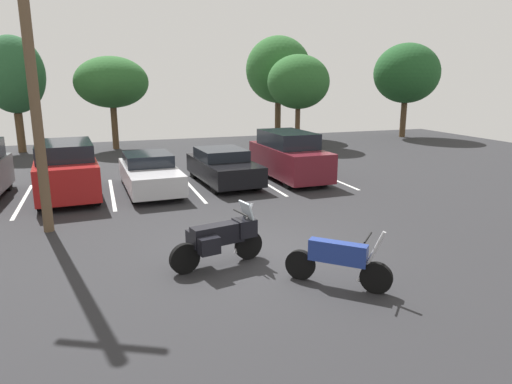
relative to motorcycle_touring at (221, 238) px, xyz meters
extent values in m
cube|color=#262628|center=(1.01, 0.46, -0.68)|extent=(44.00, 44.00, 0.10)
cylinder|color=black|center=(0.69, 0.15, -0.30)|extent=(0.67, 0.26, 0.66)
cylinder|color=black|center=(-0.83, -0.18, -0.30)|extent=(0.67, 0.26, 0.66)
cube|color=black|center=(-0.07, -0.02, 0.10)|extent=(1.22, 0.59, 0.44)
cylinder|color=#B2B2B7|center=(0.57, 0.13, 0.12)|extent=(0.52, 0.18, 1.13)
cylinder|color=black|center=(0.50, 0.11, 0.49)|extent=(0.17, 0.61, 0.04)
cube|color=black|center=(0.59, 0.13, 0.14)|extent=(0.52, 0.51, 0.39)
cube|color=#B2C1CC|center=(0.64, 0.14, 0.53)|extent=(0.25, 0.46, 0.39)
cube|color=black|center=(-0.48, 0.21, 0.00)|extent=(0.48, 0.33, 0.36)
cube|color=black|center=(-0.35, -0.40, 0.00)|extent=(0.48, 0.33, 0.36)
cylinder|color=black|center=(2.46, -2.29, -0.32)|extent=(0.53, 0.52, 0.62)
cylinder|color=black|center=(1.35, -1.24, -0.32)|extent=(0.53, 0.52, 0.62)
cube|color=navy|center=(1.91, -1.77, 0.07)|extent=(1.00, 0.97, 0.42)
cylinder|color=#B2B2B7|center=(2.38, -2.21, 0.08)|extent=(0.41, 0.39, 1.09)
cylinder|color=black|center=(2.32, -2.16, 0.46)|extent=(0.45, 0.47, 0.04)
cube|color=silver|center=(-4.93, 7.62, -0.63)|extent=(0.12, 4.88, 0.01)
cube|color=silver|center=(-2.03, 7.62, -0.63)|extent=(0.12, 4.88, 0.01)
cube|color=silver|center=(0.87, 7.62, -0.63)|extent=(0.12, 4.88, 0.01)
cube|color=silver|center=(3.77, 7.62, -0.63)|extent=(0.12, 4.88, 0.01)
cube|color=silver|center=(6.66, 7.62, -0.63)|extent=(0.12, 4.88, 0.01)
cylinder|color=black|center=(-5.66, 9.41, -0.32)|extent=(0.25, 0.64, 0.63)
cube|color=maroon|center=(-3.49, 7.64, 0.16)|extent=(2.23, 4.55, 1.13)
cube|color=black|center=(-3.49, 7.73, 1.01)|extent=(1.97, 2.88, 0.55)
cylinder|color=black|center=(-2.55, 6.19, -0.28)|extent=(0.27, 0.72, 0.71)
cylinder|color=black|center=(-4.23, 6.08, -0.28)|extent=(0.27, 0.72, 0.71)
cylinder|color=black|center=(-2.75, 9.19, -0.28)|extent=(0.27, 0.72, 0.71)
cylinder|color=black|center=(-4.43, 9.08, -0.28)|extent=(0.27, 0.72, 0.71)
cube|color=#B7B7BC|center=(-0.66, 7.59, -0.07)|extent=(1.96, 4.61, 0.71)
cube|color=black|center=(-0.68, 7.98, 0.50)|extent=(1.72, 2.00, 0.43)
cylinder|color=black|center=(0.16, 6.08, -0.31)|extent=(0.24, 0.65, 0.64)
cylinder|color=black|center=(-1.37, 6.02, -0.31)|extent=(0.24, 0.65, 0.64)
cylinder|color=black|center=(0.04, 9.17, -0.31)|extent=(0.24, 0.65, 0.64)
cylinder|color=black|center=(-1.49, 9.11, -0.31)|extent=(0.24, 0.65, 0.64)
cube|color=black|center=(2.21, 7.90, -0.05)|extent=(2.14, 4.43, 0.72)
cube|color=black|center=(2.19, 8.20, 0.51)|extent=(1.84, 2.13, 0.40)
cylinder|color=black|center=(3.10, 6.49, -0.29)|extent=(0.26, 0.69, 0.68)
cylinder|color=black|center=(1.50, 6.39, -0.29)|extent=(0.26, 0.69, 0.68)
cylinder|color=black|center=(2.92, 9.42, -0.29)|extent=(0.26, 0.69, 0.68)
cylinder|color=black|center=(1.31, 9.32, -0.29)|extent=(0.26, 0.69, 0.68)
cube|color=maroon|center=(4.98, 7.90, 0.12)|extent=(1.91, 4.75, 1.12)
cube|color=black|center=(4.97, 8.08, 0.99)|extent=(1.71, 2.86, 0.62)
cylinder|color=black|center=(5.78, 6.32, -0.33)|extent=(0.24, 0.62, 0.61)
cylinder|color=black|center=(4.27, 6.28, -0.33)|extent=(0.24, 0.62, 0.61)
cylinder|color=black|center=(5.68, 9.51, -0.33)|extent=(0.24, 0.62, 0.61)
cylinder|color=black|center=(4.17, 9.47, -0.33)|extent=(0.24, 0.62, 0.61)
cylinder|color=brown|center=(-3.81, 3.81, 3.89)|extent=(0.27, 0.27, 9.04)
cylinder|color=#4C3823|center=(-6.43, 19.39, 0.45)|extent=(0.43, 0.43, 2.16)
ellipsoid|color=#23512D|center=(-6.43, 19.39, 3.60)|extent=(3.26, 3.26, 4.14)
cylinder|color=#4C3823|center=(18.15, 18.38, 0.55)|extent=(0.41, 0.41, 2.36)
ellipsoid|color=#1E4C23|center=(18.15, 18.38, 3.76)|extent=(4.48, 4.48, 4.05)
cylinder|color=#4C3823|center=(9.19, 16.55, 0.49)|extent=(0.30, 0.30, 2.25)
ellipsoid|color=#285B28|center=(9.19, 16.55, 3.21)|extent=(3.70, 3.70, 3.18)
cylinder|color=#4C3823|center=(9.63, 20.92, 0.57)|extent=(0.41, 0.41, 2.40)
ellipsoid|color=#285B28|center=(9.63, 20.92, 3.99)|extent=(4.41, 4.41, 4.45)
cylinder|color=#4C3823|center=(-1.37, 18.98, 0.56)|extent=(0.36, 0.36, 2.39)
ellipsoid|color=#285B28|center=(-1.37, 18.98, 3.20)|extent=(4.15, 4.15, 2.89)
camera|label=1|loc=(-2.38, -9.28, 3.38)|focal=32.38mm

